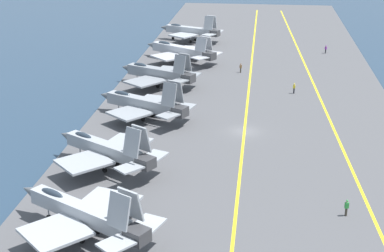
% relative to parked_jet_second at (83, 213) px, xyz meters
% --- Properties ---
extents(ground_plane, '(2000.00, 2000.00, 0.00)m').
position_rel_parked_jet_second_xyz_m(ground_plane, '(29.50, -14.12, -2.92)').
color(ground_plane, '#23384C').
extents(carrier_deck, '(222.96, 45.91, 0.40)m').
position_rel_parked_jet_second_xyz_m(carrier_deck, '(29.50, -14.12, -2.72)').
color(carrier_deck, '#4C4C4F').
rests_on(carrier_deck, ground).
extents(deck_stripe_foul_line, '(200.38, 11.55, 0.01)m').
position_rel_parked_jet_second_xyz_m(deck_stripe_foul_line, '(29.50, -26.75, -2.52)').
color(deck_stripe_foul_line, yellow).
rests_on(deck_stripe_foul_line, carrier_deck).
extents(deck_stripe_centerline, '(200.67, 0.36, 0.01)m').
position_rel_parked_jet_second_xyz_m(deck_stripe_centerline, '(29.50, -14.12, -2.52)').
color(deck_stripe_centerline, yellow).
rests_on(deck_stripe_centerline, carrier_deck).
extents(parked_jet_second, '(12.98, 16.08, 6.38)m').
position_rel_parked_jet_second_xyz_m(parked_jet_second, '(0.00, 0.00, 0.00)').
color(parked_jet_second, '#9EA3A8').
rests_on(parked_jet_second, carrier_deck).
extents(parked_jet_third, '(12.95, 15.02, 6.48)m').
position_rel_parked_jet_second_xyz_m(parked_jet_third, '(15.29, 1.77, -0.02)').
color(parked_jet_third, '#93999E').
rests_on(parked_jet_third, carrier_deck).
extents(parked_jet_fourth, '(12.24, 15.65, 6.45)m').
position_rel_parked_jet_second_xyz_m(parked_jet_fourth, '(33.16, 0.90, -0.23)').
color(parked_jet_fourth, gray).
rests_on(parked_jet_fourth, carrier_deck).
extents(parked_jet_fifth, '(13.95, 15.10, 6.27)m').
position_rel_parked_jet_second_xyz_m(parked_jet_fifth, '(49.76, 1.68, -0.24)').
color(parked_jet_fifth, gray).
rests_on(parked_jet_fifth, carrier_deck).
extents(parked_jet_sixth, '(13.70, 16.70, 5.75)m').
position_rel_parked_jet_second_xyz_m(parked_jet_sixth, '(66.92, 0.11, -0.29)').
color(parked_jet_sixth, '#A8AAAF').
rests_on(parked_jet_sixth, carrier_deck).
extents(parked_jet_seventh, '(12.03, 15.35, 6.35)m').
position_rel_parked_jet_second_xyz_m(parked_jet_seventh, '(85.24, 0.39, 0.05)').
color(parked_jet_seventh, '#9EA3A8').
rests_on(parked_jet_seventh, carrier_deck).
extents(crew_purple_vest, '(0.44, 0.46, 1.72)m').
position_rel_parked_jet_second_xyz_m(crew_purple_vest, '(77.43, -29.49, -1.58)').
color(crew_purple_vest, '#232328').
rests_on(crew_purple_vest, carrier_deck).
extents(crew_yellow_vest, '(0.29, 0.40, 1.79)m').
position_rel_parked_jet_second_xyz_m(crew_yellow_vest, '(48.05, -21.67, -1.54)').
color(crew_yellow_vest, '#232328').
rests_on(crew_yellow_vest, carrier_deck).
extents(crew_brown_vest, '(0.38, 0.45, 1.76)m').
position_rel_parked_jet_second_xyz_m(crew_brown_vest, '(60.01, -12.25, -1.55)').
color(crew_brown_vest, '#383328').
rests_on(crew_brown_vest, carrier_deck).
extents(crew_green_vest, '(0.37, 0.44, 1.80)m').
position_rel_parked_jet_second_xyz_m(crew_green_vest, '(7.02, -25.27, -1.53)').
color(crew_green_vest, '#383328').
rests_on(crew_green_vest, carrier_deck).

